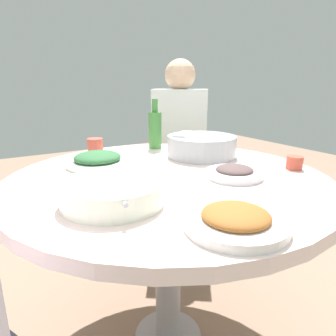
{
  "coord_description": "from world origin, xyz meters",
  "views": [
    {
      "loc": [
        -0.89,
        0.54,
        1.07
      ],
      "look_at": [
        0.0,
        -0.0,
        0.77
      ],
      "focal_mm": 31.9,
      "sensor_mm": 36.0,
      "label": 1
    }
  ],
  "objects_px": {
    "tea_cup_side": "(178,140)",
    "diner_left": "(180,131)",
    "soup_bowl": "(113,193)",
    "stool_for_diner_left": "(179,209)",
    "round_dining_table": "(168,197)",
    "tea_cup_far": "(95,146)",
    "tea_cup_near": "(294,163)",
    "dish_greens": "(98,160)",
    "rice_bowl": "(201,146)",
    "dish_stirfry": "(236,220)",
    "dish_eggplant": "(234,172)",
    "green_bottle": "(155,129)"
  },
  "relations": [
    {
      "from": "dish_stirfry",
      "to": "stool_for_diner_left",
      "type": "height_order",
      "value": "dish_stirfry"
    },
    {
      "from": "rice_bowl",
      "to": "tea_cup_near",
      "type": "height_order",
      "value": "rice_bowl"
    },
    {
      "from": "round_dining_table",
      "to": "dish_greens",
      "type": "xyz_separation_m",
      "value": [
        0.25,
        0.18,
        0.11
      ]
    },
    {
      "from": "soup_bowl",
      "to": "diner_left",
      "type": "distance_m",
      "value": 1.17
    },
    {
      "from": "round_dining_table",
      "to": "rice_bowl",
      "type": "bearing_deg",
      "value": -59.09
    },
    {
      "from": "rice_bowl",
      "to": "stool_for_diner_left",
      "type": "bearing_deg",
      "value": -23.73
    },
    {
      "from": "soup_bowl",
      "to": "stool_for_diner_left",
      "type": "distance_m",
      "value": 1.3
    },
    {
      "from": "rice_bowl",
      "to": "stool_for_diner_left",
      "type": "relative_size",
      "value": 0.68
    },
    {
      "from": "tea_cup_side",
      "to": "dish_stirfry",
      "type": "bearing_deg",
      "value": 155.15
    },
    {
      "from": "dish_eggplant",
      "to": "stool_for_diner_left",
      "type": "distance_m",
      "value": 1.07
    },
    {
      "from": "soup_bowl",
      "to": "tea_cup_side",
      "type": "height_order",
      "value": "tea_cup_side"
    },
    {
      "from": "dish_greens",
      "to": "dish_stirfry",
      "type": "bearing_deg",
      "value": -171.86
    },
    {
      "from": "dish_greens",
      "to": "tea_cup_side",
      "type": "distance_m",
      "value": 0.52
    },
    {
      "from": "stool_for_diner_left",
      "to": "tea_cup_side",
      "type": "bearing_deg",
      "value": 145.35
    },
    {
      "from": "dish_greens",
      "to": "rice_bowl",
      "type": "bearing_deg",
      "value": -100.58
    },
    {
      "from": "dish_stirfry",
      "to": "stool_for_diner_left",
      "type": "relative_size",
      "value": 0.53
    },
    {
      "from": "tea_cup_near",
      "to": "tea_cup_far",
      "type": "height_order",
      "value": "tea_cup_far"
    },
    {
      "from": "dish_eggplant",
      "to": "dish_stirfry",
      "type": "xyz_separation_m",
      "value": [
        -0.29,
        0.27,
        0.0
      ]
    },
    {
      "from": "round_dining_table",
      "to": "tea_cup_side",
      "type": "bearing_deg",
      "value": -36.83
    },
    {
      "from": "stool_for_diner_left",
      "to": "soup_bowl",
      "type": "bearing_deg",
      "value": 137.74
    },
    {
      "from": "dish_eggplant",
      "to": "green_bottle",
      "type": "height_order",
      "value": "green_bottle"
    },
    {
      "from": "dish_stirfry",
      "to": "diner_left",
      "type": "distance_m",
      "value": 1.3
    },
    {
      "from": "soup_bowl",
      "to": "tea_cup_near",
      "type": "bearing_deg",
      "value": -93.16
    },
    {
      "from": "diner_left",
      "to": "rice_bowl",
      "type": "bearing_deg",
      "value": 156.27
    },
    {
      "from": "dish_stirfry",
      "to": "tea_cup_side",
      "type": "height_order",
      "value": "tea_cup_side"
    },
    {
      "from": "dish_greens",
      "to": "tea_cup_near",
      "type": "bearing_deg",
      "value": -124.96
    },
    {
      "from": "rice_bowl",
      "to": "tea_cup_near",
      "type": "bearing_deg",
      "value": -153.67
    },
    {
      "from": "dish_eggplant",
      "to": "tea_cup_far",
      "type": "height_order",
      "value": "tea_cup_far"
    },
    {
      "from": "diner_left",
      "to": "soup_bowl",
      "type": "bearing_deg",
      "value": 137.74
    },
    {
      "from": "soup_bowl",
      "to": "rice_bowl",
      "type": "bearing_deg",
      "value": -59.79
    },
    {
      "from": "tea_cup_side",
      "to": "diner_left",
      "type": "distance_m",
      "value": 0.36
    },
    {
      "from": "stool_for_diner_left",
      "to": "dish_eggplant",
      "type": "bearing_deg",
      "value": 158.83
    },
    {
      "from": "round_dining_table",
      "to": "stool_for_diner_left",
      "type": "distance_m",
      "value": 0.98
    },
    {
      "from": "round_dining_table",
      "to": "soup_bowl",
      "type": "relative_size",
      "value": 3.69
    },
    {
      "from": "round_dining_table",
      "to": "rice_bowl",
      "type": "height_order",
      "value": "rice_bowl"
    },
    {
      "from": "tea_cup_far",
      "to": "stool_for_diner_left",
      "type": "distance_m",
      "value": 0.89
    },
    {
      "from": "round_dining_table",
      "to": "tea_cup_far",
      "type": "relative_size",
      "value": 15.42
    },
    {
      "from": "rice_bowl",
      "to": "dish_stirfry",
      "type": "distance_m",
      "value": 0.7
    },
    {
      "from": "stool_for_diner_left",
      "to": "green_bottle",
      "type": "bearing_deg",
      "value": 130.45
    },
    {
      "from": "rice_bowl",
      "to": "green_bottle",
      "type": "bearing_deg",
      "value": 20.01
    },
    {
      "from": "round_dining_table",
      "to": "tea_cup_near",
      "type": "relative_size",
      "value": 18.7
    },
    {
      "from": "soup_bowl",
      "to": "stool_for_diner_left",
      "type": "height_order",
      "value": "soup_bowl"
    },
    {
      "from": "dish_greens",
      "to": "dish_stirfry",
      "type": "distance_m",
      "value": 0.69
    },
    {
      "from": "dish_eggplant",
      "to": "dish_stirfry",
      "type": "distance_m",
      "value": 0.39
    },
    {
      "from": "soup_bowl",
      "to": "tea_cup_side",
      "type": "bearing_deg",
      "value": -45.56
    },
    {
      "from": "dish_eggplant",
      "to": "green_bottle",
      "type": "xyz_separation_m",
      "value": [
        0.58,
        0.0,
        0.08
      ]
    },
    {
      "from": "tea_cup_far",
      "to": "dish_greens",
      "type": "bearing_deg",
      "value": 164.48
    },
    {
      "from": "tea_cup_far",
      "to": "dish_eggplant",
      "type": "bearing_deg",
      "value": -152.8
    },
    {
      "from": "round_dining_table",
      "to": "tea_cup_far",
      "type": "xyz_separation_m",
      "value": [
        0.45,
        0.12,
        0.13
      ]
    },
    {
      "from": "tea_cup_near",
      "to": "soup_bowl",
      "type": "bearing_deg",
      "value": 86.84
    }
  ]
}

